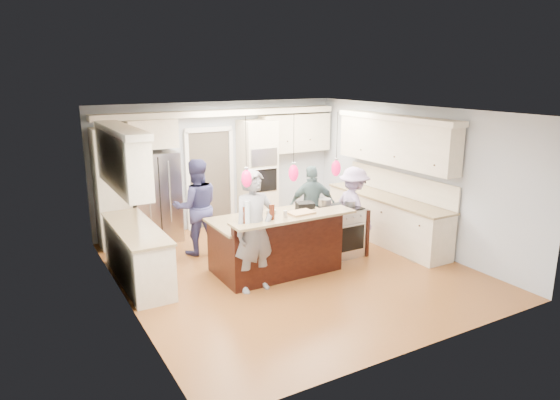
# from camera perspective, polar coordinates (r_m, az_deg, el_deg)

# --- Properties ---
(ground_plane) EXTENTS (6.00, 6.00, 0.00)m
(ground_plane) POSITION_cam_1_polar(r_m,az_deg,el_deg) (8.72, 1.15, -7.84)
(ground_plane) COLOR #A15C2C
(ground_plane) RESTS_ON ground
(room_shell) EXTENTS (5.54, 6.04, 2.72)m
(room_shell) POSITION_cam_1_polar(r_m,az_deg,el_deg) (8.20, 1.21, 4.00)
(room_shell) COLOR #B2BCC6
(room_shell) RESTS_ON ground
(refrigerator) EXTENTS (0.90, 0.70, 1.80)m
(refrigerator) POSITION_cam_1_polar(r_m,az_deg,el_deg) (10.19, -14.08, 0.36)
(refrigerator) COLOR #B7B7BC
(refrigerator) RESTS_ON ground
(oven_column) EXTENTS (0.72, 0.69, 2.30)m
(oven_column) POSITION_cam_1_polar(r_m,az_deg,el_deg) (10.98, -2.58, 3.11)
(oven_column) COLOR beige
(oven_column) RESTS_ON ground
(back_upper_cabinets) EXTENTS (5.30, 0.61, 2.54)m
(back_upper_cabinets) POSITION_cam_1_polar(r_m,az_deg,el_deg) (10.39, -10.25, 5.16)
(back_upper_cabinets) COLOR beige
(back_upper_cabinets) RESTS_ON ground
(right_counter_run) EXTENTS (0.64, 3.10, 2.51)m
(right_counter_run) POSITION_cam_1_polar(r_m,az_deg,el_deg) (10.03, 12.38, 1.14)
(right_counter_run) COLOR beige
(right_counter_run) RESTS_ON ground
(left_cabinets) EXTENTS (0.64, 2.30, 2.51)m
(left_cabinets) POSITION_cam_1_polar(r_m,az_deg,el_deg) (8.22, -16.61, -2.06)
(left_cabinets) COLOR beige
(left_cabinets) RESTS_ON ground
(kitchen_island) EXTENTS (2.10, 1.46, 1.12)m
(kitchen_island) POSITION_cam_1_polar(r_m,az_deg,el_deg) (8.49, -0.52, -4.96)
(kitchen_island) COLOR black
(kitchen_island) RESTS_ON ground
(island_range) EXTENTS (0.82, 0.71, 0.92)m
(island_range) POSITION_cam_1_polar(r_m,az_deg,el_deg) (9.28, 6.87, -3.53)
(island_range) COLOR #B7B7BC
(island_range) RESTS_ON ground
(pendant_lights) EXTENTS (1.75, 0.15, 1.03)m
(pendant_lights) POSITION_cam_1_polar(r_m,az_deg,el_deg) (7.65, 1.56, 3.12)
(pendant_lights) COLOR black
(pendant_lights) RESTS_ON ground
(person_bar_end) EXTENTS (0.73, 0.51, 1.91)m
(person_bar_end) POSITION_cam_1_polar(r_m,az_deg,el_deg) (7.61, -2.92, -3.57)
(person_bar_end) COLOR slate
(person_bar_end) RESTS_ON ground
(person_far_left) EXTENTS (0.97, 0.81, 1.79)m
(person_far_left) POSITION_cam_1_polar(r_m,az_deg,el_deg) (9.30, -9.53, -0.79)
(person_far_left) COLOR navy
(person_far_left) RESTS_ON ground
(person_far_right) EXTENTS (1.00, 0.65, 1.58)m
(person_far_right) POSITION_cam_1_polar(r_m,az_deg,el_deg) (9.65, 3.69, -0.69)
(person_far_right) COLOR #4B676A
(person_far_right) RESTS_ON ground
(person_range_side) EXTENTS (0.65, 1.05, 1.58)m
(person_range_side) POSITION_cam_1_polar(r_m,az_deg,el_deg) (9.58, 8.41, -0.93)
(person_range_side) COLOR #A993C6
(person_range_side) RESTS_ON ground
(floor_rug) EXTENTS (0.72, 0.95, 0.01)m
(floor_rug) POSITION_cam_1_polar(r_m,az_deg,el_deg) (9.74, 15.01, -5.88)
(floor_rug) COLOR #8A6B4B
(floor_rug) RESTS_ON ground
(water_bottle) EXTENTS (0.08, 0.08, 0.34)m
(water_bottle) POSITION_cam_1_polar(r_m,az_deg,el_deg) (7.39, -3.76, -1.40)
(water_bottle) COLOR silver
(water_bottle) RESTS_ON kitchen_island
(beer_bottle_a) EXTENTS (0.06, 0.06, 0.26)m
(beer_bottle_a) POSITION_cam_1_polar(r_m,az_deg,el_deg) (7.41, -4.03, -1.71)
(beer_bottle_a) COLOR #471B0C
(beer_bottle_a) RESTS_ON kitchen_island
(beer_bottle_b) EXTENTS (0.07, 0.07, 0.23)m
(beer_bottle_b) POSITION_cam_1_polar(r_m,az_deg,el_deg) (7.58, -1.04, -1.38)
(beer_bottle_b) COLOR #471B0C
(beer_bottle_b) RESTS_ON kitchen_island
(beer_bottle_c) EXTENTS (0.06, 0.06, 0.24)m
(beer_bottle_c) POSITION_cam_1_polar(r_m,az_deg,el_deg) (7.59, -0.84, -1.37)
(beer_bottle_c) COLOR #471B0C
(beer_bottle_c) RESTS_ON kitchen_island
(drink_can) EXTENTS (0.07, 0.07, 0.11)m
(drink_can) POSITION_cam_1_polar(r_m,az_deg,el_deg) (7.69, 0.62, -1.63)
(drink_can) COLOR #B7B7BC
(drink_can) RESTS_ON kitchen_island
(cutting_board) EXTENTS (0.41, 0.31, 0.03)m
(cutting_board) POSITION_cam_1_polar(r_m,az_deg,el_deg) (7.93, 2.41, -1.45)
(cutting_board) COLOR tan
(cutting_board) RESTS_ON kitchen_island
(pot_large) EXTENTS (0.24, 0.24, 0.14)m
(pot_large) POSITION_cam_1_polar(r_m,az_deg,el_deg) (9.16, 5.13, -0.27)
(pot_large) COLOR #B7B7BC
(pot_large) RESTS_ON island_range
(pot_small) EXTENTS (0.19, 0.19, 0.10)m
(pot_small) POSITION_cam_1_polar(r_m,az_deg,el_deg) (9.24, 8.03, -0.36)
(pot_small) COLOR #B7B7BC
(pot_small) RESTS_ON island_range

